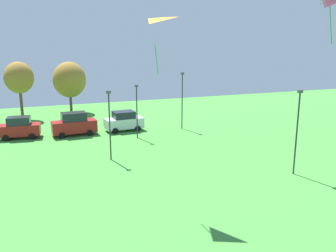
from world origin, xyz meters
name	(u,v)px	position (x,y,z in m)	size (l,w,h in m)	color
kite_flying_4	(150,37)	(1.53, 22.14, 9.99)	(1.81, 2.06, 2.42)	orange
parked_car_leftmost	(19,128)	(-6.49, 41.07, 1.11)	(4.19, 2.29, 2.25)	maroon
parked_car_second_from_left	(74,124)	(-1.07, 40.33, 1.21)	(4.67, 2.11, 2.47)	maroon
parked_car_third_from_left	(124,121)	(4.34, 40.38, 1.10)	(4.28, 2.32, 2.22)	silver
light_post_0	(110,121)	(0.82, 30.91, 3.33)	(0.36, 0.20, 5.88)	#2D2D33
light_post_1	(182,97)	(10.79, 38.95, 3.61)	(0.36, 0.20, 6.42)	#2D2D33
light_post_2	(297,128)	(12.98, 22.68, 3.59)	(0.36, 0.20, 6.37)	#2D2D33
light_post_3	(137,108)	(4.88, 36.88, 3.16)	(0.36, 0.20, 5.53)	#2D2D33
treeline_tree_2	(19,78)	(-6.37, 50.96, 5.31)	(3.59, 3.59, 7.32)	brown
treeline_tree_3	(69,80)	(-0.01, 53.36, 4.60)	(4.48, 4.48, 7.08)	brown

